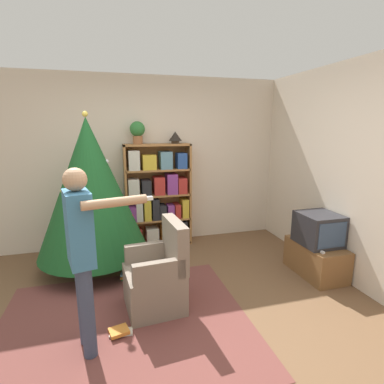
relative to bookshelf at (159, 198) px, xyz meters
The scene contains 15 objects.
ground_plane 2.10m from the bookshelf, 97.11° to the right, with size 14.00×14.00×0.00m, color brown.
wall_back 0.64m from the bookshelf, 137.32° to the left, with size 8.00×0.10×2.60m.
wall_right 2.86m from the bookshelf, 43.69° to the right, with size 0.10×8.00×2.60m.
area_rug 2.16m from the bookshelf, 108.96° to the right, with size 2.35×2.00×0.01m.
bookshelf is the anchor object (origin of this frame).
tv_stand 2.37m from the bookshelf, 40.96° to the right, with size 0.44×0.76×0.41m.
television 2.31m from the bookshelf, 41.00° to the right, with size 0.46×0.49×0.39m.
game_remote 2.40m from the bookshelf, 47.23° to the right, with size 0.04×0.12×0.02m.
christmas_tree 1.17m from the bookshelf, 148.98° to the right, with size 1.40×1.40×2.03m.
armchair 1.77m from the bookshelf, 100.12° to the right, with size 0.62×0.61×0.92m.
standing_person 2.34m from the bookshelf, 114.27° to the right, with size 0.69×0.46×1.55m.
potted_plant 1.07m from the bookshelf, behind, with size 0.22×0.22×0.33m.
table_lamp 0.98m from the bookshelf, ahead, with size 0.20×0.20×0.18m.
book_pile_near_tree 1.36m from the bookshelf, 119.36° to the right, with size 0.21×0.18×0.08m.
book_pile_by_chair 2.27m from the bookshelf, 109.35° to the right, with size 0.22×0.17×0.05m.
Camera 1 is at (-0.47, -2.55, 1.85)m, focal length 28.00 mm.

